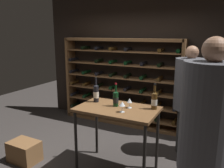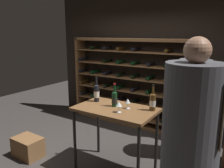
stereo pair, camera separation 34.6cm
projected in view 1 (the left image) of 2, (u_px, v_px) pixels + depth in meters
name	position (u px, v px, depth m)	size (l,w,h in m)	color
ground_plane	(96.00, 164.00, 3.64)	(9.87, 9.87, 0.00)	#383330
back_wall	(140.00, 61.00, 5.02)	(4.67, 0.10, 2.89)	black
wine_rack	(120.00, 83.00, 5.11)	(2.76, 0.32, 1.93)	brown
tasting_table	(117.00, 115.00, 3.30)	(1.15, 0.70, 0.99)	brown
person_bystander_dark_jacket	(189.00, 96.00, 3.82)	(0.50, 0.50, 1.84)	#2F2F2F
person_host_in_suit	(206.00, 143.00, 1.95)	(0.47, 0.46, 2.01)	#313131
wine_crate	(24.00, 151.00, 3.69)	(0.48, 0.34, 0.33)	brown
wine_bottle_green_slim	(116.00, 98.00, 3.33)	(0.08, 0.08, 0.35)	black
wine_bottle_gold_foil	(154.00, 100.00, 3.20)	(0.08, 0.08, 0.37)	#4C3314
wine_bottle_black_capsule	(96.00, 93.00, 3.54)	(0.09, 0.09, 0.39)	black
wine_glass_stemmed_right	(122.00, 104.00, 3.08)	(0.08, 0.08, 0.15)	silver
wine_glass_stemmed_left	(130.00, 101.00, 3.26)	(0.07, 0.07, 0.14)	silver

